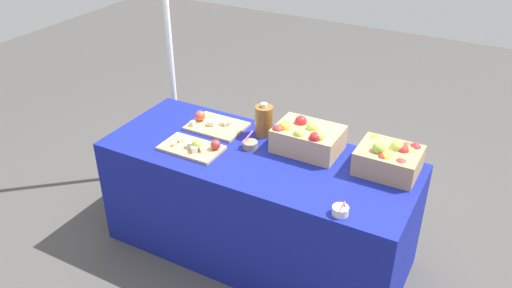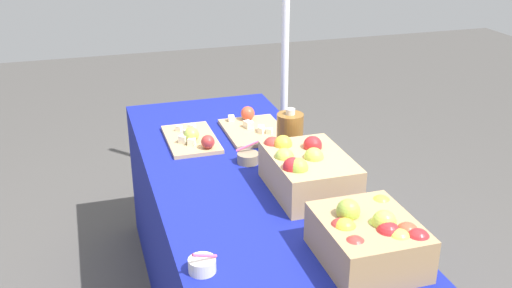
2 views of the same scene
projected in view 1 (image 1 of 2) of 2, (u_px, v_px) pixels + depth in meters
ground_plane at (257, 249)px, 3.48m from camera, size 10.00×10.00×0.00m
table at (257, 204)px, 3.29m from camera, size 1.90×0.76×0.74m
apple_crate_left at (390, 158)px, 2.90m from camera, size 0.34×0.28×0.19m
apple_crate_middle at (307, 138)px, 3.10m from camera, size 0.39×0.28×0.19m
cutting_board_front at (195, 147)px, 3.13m from camera, size 0.37×0.22×0.09m
cutting_board_back at (214, 125)px, 3.39m from camera, size 0.36×0.27×0.09m
sample_bowl_near at (340, 210)px, 2.59m from camera, size 0.08×0.09×0.09m
sample_bowl_mid at (250, 145)px, 3.16m from camera, size 0.09×0.10×0.09m
cider_jug at (264, 121)px, 3.26m from camera, size 0.11×0.11×0.22m
tent_pole at (169, 44)px, 3.76m from camera, size 0.04×0.04×2.18m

